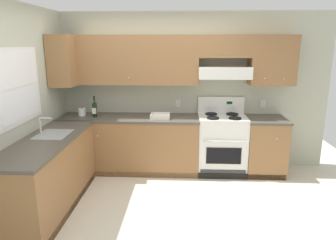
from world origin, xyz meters
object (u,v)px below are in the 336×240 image
wine_bottle (95,109)px  paper_towel_roll (82,112)px  bowl (160,117)px  stove (222,144)px

wine_bottle → paper_towel_roll: (-0.23, 0.08, -0.07)m
wine_bottle → bowl: bearing=-3.0°
bowl → wine_bottle: bearing=177.0°
wine_bottle → paper_towel_roll: 0.26m
stove → paper_towel_roll: 2.33m
bowl → paper_towel_roll: 1.29m
wine_bottle → bowl: (1.05, -0.05, -0.11)m
wine_bottle → bowl: size_ratio=1.13×
stove → bowl: stove is taller
stove → bowl: 1.09m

